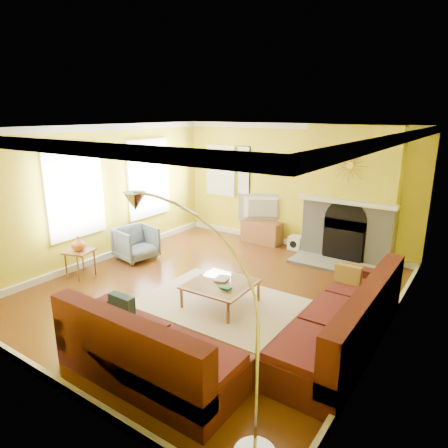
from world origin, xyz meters
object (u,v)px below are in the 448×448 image
Objects in this scene: coffee_table at (221,294)px; arc_lamp at (198,325)px; sectional_sofa at (248,304)px; armchair at (136,243)px; media_console at (262,232)px; side_table at (80,263)px.

arc_lamp reaches higher than coffee_table.
sectional_sofa reaches higher than coffee_table.
coffee_table is 0.43× the size of arc_lamp.
arc_lamp is at bearing -59.47° from coffee_table.
armchair is at bearing 160.56° from sectional_sofa.
sectional_sofa reaches higher than media_console.
arc_lamp is at bearing -22.53° from side_table.
coffee_table is (-0.80, 0.50, -0.26)m from sectional_sofa.
side_table is 4.52m from arc_lamp.
armchair reaches higher than side_table.
coffee_table is 2.71m from arc_lamp.
arc_lamp reaches higher than sectional_sofa.
sectional_sofa is 3.61m from side_table.
arc_lamp is (1.30, -2.20, 0.92)m from coffee_table.
arc_lamp reaches higher than armchair.
arc_lamp is at bearing -115.70° from armchair.
armchair reaches higher than media_console.
coffee_table is 1.05× the size of media_console.
coffee_table is 2.70m from armchair.
side_table reaches higher than coffee_table.
armchair reaches higher than coffee_table.
side_table is at bearing 157.47° from arc_lamp.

